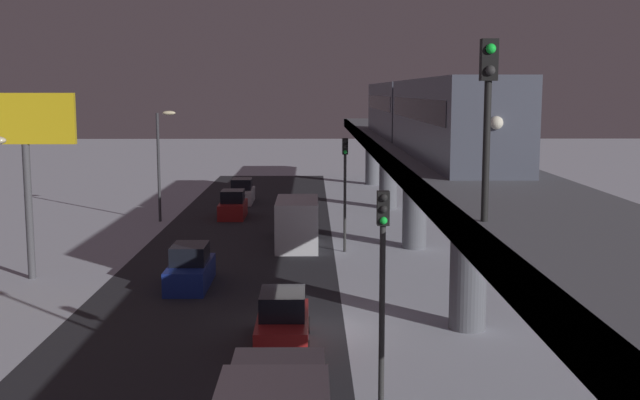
# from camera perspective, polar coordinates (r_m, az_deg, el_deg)

# --- Properties ---
(ground_plane) EXTENTS (240.00, 240.00, 0.00)m
(ground_plane) POSITION_cam_1_polar(r_m,az_deg,el_deg) (30.31, -0.77, -9.33)
(ground_plane) COLOR silver
(avenue_asphalt) EXTENTS (11.00, 108.92, 0.01)m
(avenue_asphalt) POSITION_cam_1_polar(r_m,az_deg,el_deg) (30.60, -8.65, -9.24)
(avenue_asphalt) COLOR #28282D
(avenue_asphalt) RESTS_ON ground_plane
(elevated_railway) EXTENTS (5.00, 108.92, 6.11)m
(elevated_railway) POSITION_cam_1_polar(r_m,az_deg,el_deg) (29.76, 10.70, 0.64)
(elevated_railway) COLOR slate
(elevated_railway) RESTS_ON ground_plane
(subway_train) EXTENTS (2.94, 36.87, 3.40)m
(subway_train) POSITION_cam_1_polar(r_m,az_deg,el_deg) (43.94, 7.18, 6.42)
(subway_train) COLOR #4C5160
(subway_train) RESTS_ON elevated_railway
(rail_signal) EXTENTS (0.36, 0.41, 4.00)m
(rail_signal) POSITION_cam_1_polar(r_m,az_deg,el_deg) (17.62, 12.10, 7.24)
(rail_signal) COLOR black
(rail_signal) RESTS_ON elevated_railway
(sedan_red) EXTENTS (1.91, 4.54, 1.97)m
(sedan_red) POSITION_cam_1_polar(r_m,az_deg,el_deg) (28.23, -2.72, -8.98)
(sedan_red) COLOR #A51E1E
(sedan_red) RESTS_ON ground_plane
(sedan_red_2) EXTENTS (1.80, 4.07, 1.97)m
(sedan_red_2) POSITION_cam_1_polar(r_m,az_deg,el_deg) (56.49, -6.34, -0.47)
(sedan_red_2) COLOR #A51E1E
(sedan_red_2) RESTS_ON ground_plane
(sedan_blue) EXTENTS (1.80, 4.57, 1.97)m
(sedan_blue) POSITION_cam_1_polar(r_m,az_deg,el_deg) (36.97, -9.40, -4.99)
(sedan_blue) COLOR navy
(sedan_blue) RESTS_ON ground_plane
(sedan_white) EXTENTS (1.80, 4.43, 1.97)m
(sedan_white) POSITION_cam_1_polar(r_m,az_deg,el_deg) (63.86, -5.68, 0.51)
(sedan_white) COLOR silver
(sedan_white) RESTS_ON ground_plane
(box_truck) EXTENTS (2.40, 7.40, 2.80)m
(box_truck) POSITION_cam_1_polar(r_m,az_deg,el_deg) (46.33, -1.65, -1.58)
(box_truck) COLOR black
(box_truck) RESTS_ON ground_plane
(traffic_light_near) EXTENTS (0.32, 0.44, 6.40)m
(traffic_light_near) POSITION_cam_1_polar(r_m,az_deg,el_deg) (20.90, 4.56, -5.36)
(traffic_light_near) COLOR #2D2D2D
(traffic_light_near) RESTS_ON ground_plane
(traffic_light_mid) EXTENTS (0.32, 0.44, 6.40)m
(traffic_light_mid) POSITION_cam_1_polar(r_m,az_deg,el_deg) (43.72, 1.83, 1.62)
(traffic_light_mid) COLOR #2D2D2D
(traffic_light_mid) RESTS_ON ground_plane
(commercial_billboard) EXTENTS (4.80, 0.36, 8.90)m
(commercial_billboard) POSITION_cam_1_polar(r_m,az_deg,el_deg) (39.67, -20.62, 4.29)
(commercial_billboard) COLOR #4C4C51
(commercial_billboard) RESTS_ON ground_plane
(street_lamp_far) EXTENTS (1.35, 0.44, 7.65)m
(street_lamp_far) POSITION_cam_1_polar(r_m,az_deg,el_deg) (55.08, -11.43, 3.42)
(street_lamp_far) COLOR #38383D
(street_lamp_far) RESTS_ON ground_plane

